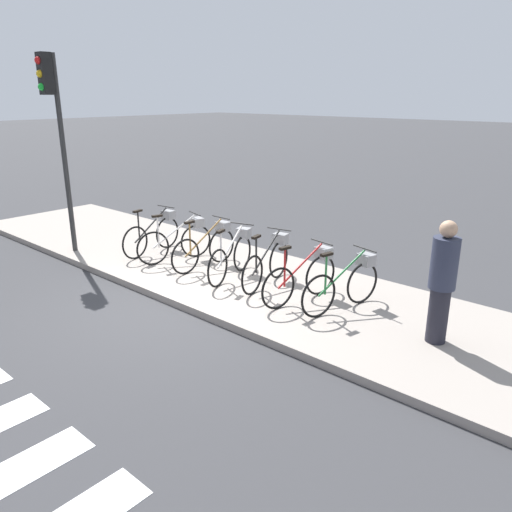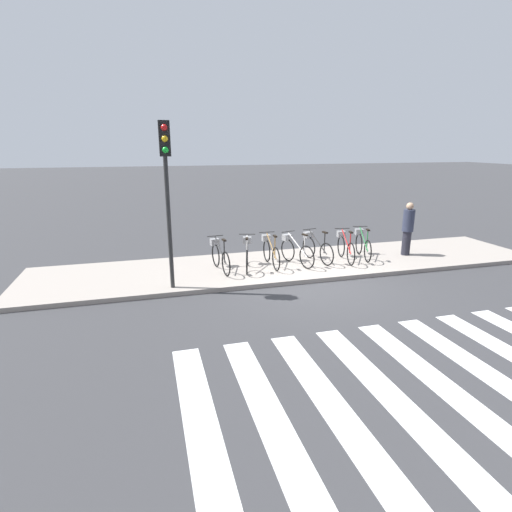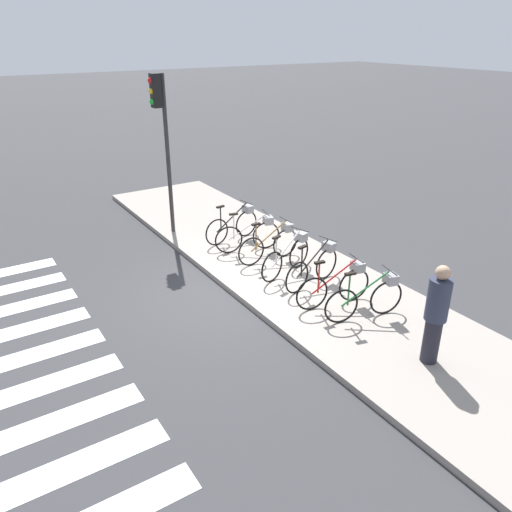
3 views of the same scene
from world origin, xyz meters
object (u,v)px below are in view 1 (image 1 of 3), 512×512
at_px(parked_bicycle_3, 233,254).
at_px(traffic_light, 54,114).
at_px(pedestrian, 442,280).
at_px(parked_bicycle_1, 179,239).
at_px(parked_bicycle_2, 208,245).
at_px(parked_bicycle_4, 269,260).
at_px(parked_bicycle_5, 305,274).
at_px(parked_bicycle_6, 346,282).
at_px(parked_bicycle_0, 155,232).

height_order(parked_bicycle_3, traffic_light, traffic_light).
height_order(parked_bicycle_3, pedestrian, pedestrian).
xyz_separation_m(parked_bicycle_1, parked_bicycle_2, (0.71, 0.10, 0.00)).
distance_m(parked_bicycle_4, parked_bicycle_5, 0.89).
xyz_separation_m(parked_bicycle_3, traffic_light, (-3.57, -1.17, 2.33)).
distance_m(parked_bicycle_2, parked_bicycle_5, 2.31).
distance_m(parked_bicycle_3, parked_bicycle_4, 0.72).
distance_m(parked_bicycle_1, parked_bicycle_5, 3.02).
bearing_deg(parked_bicycle_1, parked_bicycle_6, 2.23).
xyz_separation_m(parked_bicycle_5, pedestrian, (2.13, 0.02, 0.43)).
distance_m(parked_bicycle_1, traffic_light, 3.36).
height_order(parked_bicycle_2, parked_bicycle_5, same).
distance_m(parked_bicycle_5, traffic_light, 5.77).
bearing_deg(traffic_light, parked_bicycle_3, 18.13).
bearing_deg(parked_bicycle_4, parked_bicycle_2, -177.15).
bearing_deg(pedestrian, parked_bicycle_1, -179.73).
xyz_separation_m(parked_bicycle_2, pedestrian, (4.44, -0.07, 0.43)).
relative_size(parked_bicycle_2, pedestrian, 0.95).
bearing_deg(parked_bicycle_4, parked_bicycle_0, -176.99).
bearing_deg(parked_bicycle_6, parked_bicycle_4, 179.12).
bearing_deg(parked_bicycle_4, parked_bicycle_1, -175.56).
relative_size(parked_bicycle_3, parked_bicycle_4, 0.98).
xyz_separation_m(parked_bicycle_0, parked_bicycle_6, (4.46, 0.13, 0.00)).
bearing_deg(parked_bicycle_3, parked_bicycle_4, 11.62).
bearing_deg(parked_bicycle_5, parked_bicycle_6, 12.19).
bearing_deg(traffic_light, parked_bicycle_4, 17.08).
bearing_deg(parked_bicycle_5, parked_bicycle_2, 177.62).
bearing_deg(pedestrian, parked_bicycle_2, 179.08).
bearing_deg(traffic_light, pedestrian, 9.14).
relative_size(parked_bicycle_0, parked_bicycle_4, 1.01).
height_order(parked_bicycle_2, traffic_light, traffic_light).
bearing_deg(parked_bicycle_5, parked_bicycle_0, 179.80).
bearing_deg(parked_bicycle_5, parked_bicycle_3, 179.21).
distance_m(parked_bicycle_1, parked_bicycle_3, 1.44).
relative_size(parked_bicycle_3, parked_bicycle_5, 0.98).
xyz_separation_m(parked_bicycle_3, parked_bicycle_4, (0.71, 0.15, 0.00)).
bearing_deg(parked_bicycle_0, parked_bicycle_6, 1.67).
bearing_deg(parked_bicycle_4, parked_bicycle_3, -168.38).
height_order(parked_bicycle_0, parked_bicycle_2, same).
distance_m(pedestrian, traffic_light, 7.62).
bearing_deg(parked_bicycle_5, parked_bicycle_4, 169.15).
distance_m(parked_bicycle_4, traffic_light, 5.05).
height_order(parked_bicycle_2, pedestrian, pedestrian).
bearing_deg(parked_bicycle_3, parked_bicycle_6, 3.11).
bearing_deg(parked_bicycle_4, parked_bicycle_6, -0.88).
relative_size(parked_bicycle_4, traffic_light, 0.40).
relative_size(parked_bicycle_1, parked_bicycle_2, 0.97).
distance_m(parked_bicycle_0, parked_bicycle_1, 0.78).
relative_size(parked_bicycle_1, traffic_light, 0.40).
height_order(parked_bicycle_1, pedestrian, pedestrian).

